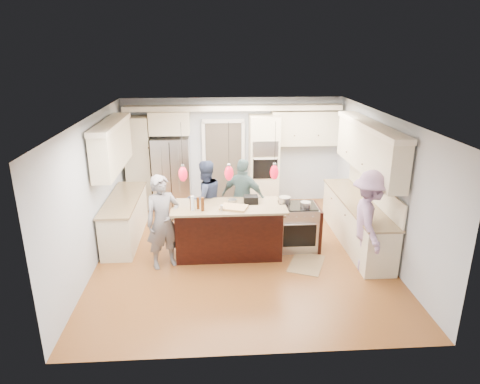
% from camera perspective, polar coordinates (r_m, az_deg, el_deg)
% --- Properties ---
extents(ground_plane, '(6.00, 6.00, 0.00)m').
position_cam_1_polar(ground_plane, '(8.63, 0.15, -8.00)').
color(ground_plane, '#925C28').
rests_on(ground_plane, ground).
extents(room_shell, '(5.54, 6.04, 2.72)m').
position_cam_1_polar(room_shell, '(7.97, 0.16, 3.73)').
color(room_shell, '#B2BCC6').
rests_on(room_shell, ground).
extents(refrigerator, '(0.90, 0.70, 1.80)m').
position_cam_1_polar(refrigerator, '(10.79, -9.05, 2.52)').
color(refrigerator, '#B7B7BC').
rests_on(refrigerator, ground).
extents(oven_column, '(0.72, 0.69, 2.30)m').
position_cam_1_polar(oven_column, '(10.78, 3.18, 4.10)').
color(oven_column, beige).
rests_on(oven_column, ground).
extents(back_upper_cabinets, '(5.30, 0.61, 2.54)m').
position_cam_1_polar(back_upper_cabinets, '(10.67, -4.88, 6.78)').
color(back_upper_cabinets, beige).
rests_on(back_upper_cabinets, ground).
extents(right_counter_run, '(0.64, 3.10, 2.51)m').
position_cam_1_polar(right_counter_run, '(8.97, 15.80, -0.34)').
color(right_counter_run, beige).
rests_on(right_counter_run, ground).
extents(left_cabinets, '(0.64, 2.30, 2.51)m').
position_cam_1_polar(left_cabinets, '(9.14, -15.67, 0.03)').
color(left_cabinets, beige).
rests_on(left_cabinets, ground).
extents(kitchen_island, '(2.10, 1.46, 1.12)m').
position_cam_1_polar(kitchen_island, '(8.47, -1.56, -4.90)').
color(kitchen_island, black).
rests_on(kitchen_island, ground).
extents(island_range, '(0.82, 0.71, 0.92)m').
position_cam_1_polar(island_range, '(8.71, 7.75, -4.58)').
color(island_range, '#B7B7BC').
rests_on(island_range, ground).
extents(pendant_lights, '(1.75, 0.15, 1.03)m').
position_cam_1_polar(pendant_lights, '(7.47, -1.48, 2.56)').
color(pendant_lights, black).
rests_on(pendant_lights, ground).
extents(person_bar_end, '(0.76, 0.66, 1.76)m').
position_cam_1_polar(person_bar_end, '(7.89, -10.23, -3.96)').
color(person_bar_end, slate).
rests_on(person_bar_end, ground).
extents(person_far_left, '(1.02, 0.94, 1.67)m').
position_cam_1_polar(person_far_left, '(9.06, -4.68, -0.94)').
color(person_far_left, navy).
rests_on(person_far_left, ground).
extents(person_far_right, '(1.07, 0.82, 1.69)m').
position_cam_1_polar(person_far_right, '(9.08, 0.45, -0.78)').
color(person_far_right, '#4C6A6A').
rests_on(person_far_right, ground).
extents(person_range_side, '(0.86, 1.30, 1.87)m').
position_cam_1_polar(person_range_side, '(8.00, 16.88, -3.76)').
color(person_range_side, '#93739B').
rests_on(person_range_side, ground).
extents(floor_rug, '(0.87, 1.02, 0.01)m').
position_cam_1_polar(floor_rug, '(8.29, 8.85, -9.42)').
color(floor_rug, '#9B8354').
rests_on(floor_rug, ground).
extents(water_bottle, '(0.08, 0.08, 0.27)m').
position_cam_1_polar(water_bottle, '(7.65, -6.34, -1.50)').
color(water_bottle, silver).
rests_on(water_bottle, kitchen_island).
extents(beer_bottle_a, '(0.07, 0.07, 0.26)m').
position_cam_1_polar(beer_bottle_a, '(7.69, -6.45, -1.43)').
color(beer_bottle_a, '#4B250D').
rests_on(beer_bottle_a, kitchen_island).
extents(beer_bottle_b, '(0.08, 0.08, 0.25)m').
position_cam_1_polar(beer_bottle_b, '(7.61, -5.02, -1.63)').
color(beer_bottle_b, '#4B250D').
rests_on(beer_bottle_b, kitchen_island).
extents(beer_bottle_c, '(0.05, 0.05, 0.22)m').
position_cam_1_polar(beer_bottle_c, '(7.72, -5.61, -1.49)').
color(beer_bottle_c, '#4B250D').
rests_on(beer_bottle_c, kitchen_island).
extents(drink_can, '(0.07, 0.07, 0.11)m').
position_cam_1_polar(drink_can, '(7.62, -2.46, -2.13)').
color(drink_can, '#B7B7BC').
rests_on(drink_can, kitchen_island).
extents(cutting_board, '(0.55, 0.46, 0.04)m').
position_cam_1_polar(cutting_board, '(7.73, -0.82, -2.07)').
color(cutting_board, tan).
rests_on(cutting_board, kitchen_island).
extents(pot_large, '(0.23, 0.23, 0.14)m').
position_cam_1_polar(pot_large, '(8.57, 5.99, -1.09)').
color(pot_large, '#B7B7BC').
rests_on(pot_large, island_range).
extents(pot_small, '(0.20, 0.20, 0.10)m').
position_cam_1_polar(pot_small, '(8.46, 8.72, -1.63)').
color(pot_small, '#B7B7BC').
rests_on(pot_small, island_range).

